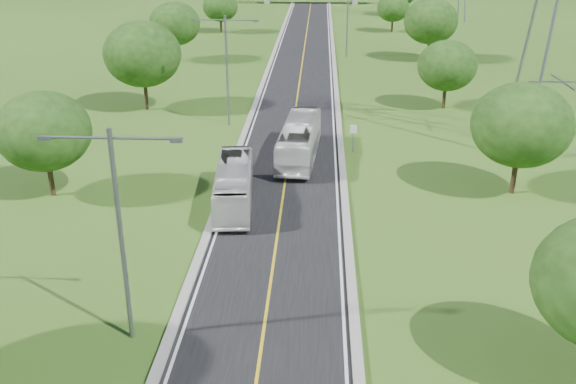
# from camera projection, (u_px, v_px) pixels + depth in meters

# --- Properties ---
(ground) EXTENTS (260.00, 260.00, 0.00)m
(ground) POSITION_uv_depth(u_px,v_px,m) (299.00, 87.00, 73.31)
(ground) COLOR #2C5116
(ground) RESTS_ON ground
(road) EXTENTS (8.00, 150.00, 0.06)m
(road) POSITION_uv_depth(u_px,v_px,m) (300.00, 75.00, 78.81)
(road) COLOR black
(road) RESTS_ON ground
(curb_left) EXTENTS (0.50, 150.00, 0.22)m
(curb_left) POSITION_uv_depth(u_px,v_px,m) (266.00, 74.00, 78.97)
(curb_left) COLOR gray
(curb_left) RESTS_ON ground
(curb_right) EXTENTS (0.50, 150.00, 0.22)m
(curb_right) POSITION_uv_depth(u_px,v_px,m) (335.00, 75.00, 78.58)
(curb_right) COLOR gray
(curb_right) RESTS_ON ground
(speed_limit_sign) EXTENTS (0.55, 0.09, 2.40)m
(speed_limit_sign) POSITION_uv_depth(u_px,v_px,m) (353.00, 134.00, 52.21)
(speed_limit_sign) COLOR slate
(speed_limit_sign) RESTS_ON ground
(streetlight_near_left) EXTENTS (5.90, 0.25, 10.00)m
(streetlight_near_left) POSITION_uv_depth(u_px,v_px,m) (119.00, 220.00, 27.14)
(streetlight_near_left) COLOR slate
(streetlight_near_left) RESTS_ON ground
(streetlight_mid_left) EXTENTS (5.90, 0.25, 10.00)m
(streetlight_mid_left) POSITION_uv_depth(u_px,v_px,m) (227.00, 62.00, 57.47)
(streetlight_mid_left) COLOR slate
(streetlight_mid_left) RESTS_ON ground
(streetlight_far_right) EXTENTS (5.90, 0.25, 10.00)m
(streetlight_far_right) POSITION_uv_depth(u_px,v_px,m) (348.00, 13.00, 87.25)
(streetlight_far_right) COLOR slate
(streetlight_far_right) RESTS_ON ground
(tree_lb) EXTENTS (6.30, 6.30, 7.33)m
(tree_lb) POSITION_uv_depth(u_px,v_px,m) (44.00, 131.00, 42.82)
(tree_lb) COLOR black
(tree_lb) RESTS_ON ground
(tree_lc) EXTENTS (7.56, 7.56, 8.79)m
(tree_lc) POSITION_uv_depth(u_px,v_px,m) (142.00, 54.00, 62.63)
(tree_lc) COLOR black
(tree_lc) RESTS_ON ground
(tree_ld) EXTENTS (6.72, 6.72, 7.82)m
(tree_ld) POSITION_uv_depth(u_px,v_px,m) (175.00, 24.00, 85.02)
(tree_ld) COLOR black
(tree_ld) RESTS_ON ground
(tree_le) EXTENTS (5.88, 5.88, 6.84)m
(tree_le) POSITION_uv_depth(u_px,v_px,m) (220.00, 6.00, 107.20)
(tree_le) COLOR black
(tree_le) RESTS_ON ground
(tree_rb) EXTENTS (6.72, 6.72, 7.82)m
(tree_rb) POSITION_uv_depth(u_px,v_px,m) (522.00, 125.00, 43.06)
(tree_rb) COLOR black
(tree_rb) RESTS_ON ground
(tree_rc) EXTENTS (5.88, 5.88, 6.84)m
(tree_rc) POSITION_uv_depth(u_px,v_px,m) (447.00, 66.00, 63.57)
(tree_rc) COLOR black
(tree_rc) RESTS_ON ground
(tree_rd) EXTENTS (7.14, 7.14, 8.30)m
(tree_rd) POSITION_uv_depth(u_px,v_px,m) (431.00, 21.00, 85.17)
(tree_rd) COLOR black
(tree_rd) RESTS_ON ground
(tree_re) EXTENTS (5.46, 5.46, 6.35)m
(tree_re) POSITION_uv_depth(u_px,v_px,m) (393.00, 8.00, 107.83)
(tree_re) COLOR black
(tree_re) RESTS_ON ground
(bus_outbound) EXTENTS (3.35, 11.15, 3.06)m
(bus_outbound) POSITION_uv_depth(u_px,v_px,m) (299.00, 140.00, 50.72)
(bus_outbound) COLOR silver
(bus_outbound) RESTS_ON road
(bus_inbound) EXTENTS (3.10, 9.92, 2.72)m
(bus_inbound) POSITION_uv_depth(u_px,v_px,m) (234.00, 185.00, 42.66)
(bus_inbound) COLOR silver
(bus_inbound) RESTS_ON road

